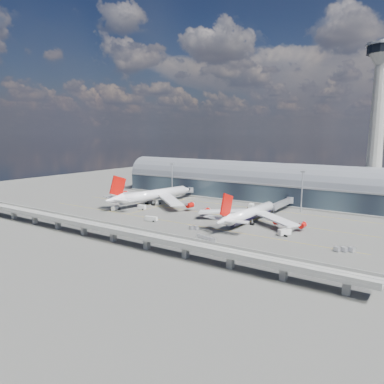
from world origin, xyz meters
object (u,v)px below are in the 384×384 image
Objects in this scene: control_tower at (377,128)px; service_truck_5 at (156,202)px; airliner_left at (152,195)px; service_truck_4 at (251,206)px; cargo_train_2 at (344,250)px; service_truck_3 at (285,232)px; floodlight_mast_left at (172,179)px; service_truck_0 at (115,208)px; airliner_right at (249,214)px; floodlight_mast_right at (302,190)px; cargo_train_1 at (206,238)px; service_truck_1 at (142,207)px; service_truck_2 at (151,219)px; cargo_train_0 at (194,228)px.

service_truck_5 is at bearing -155.22° from control_tower.
airliner_left is 67.68m from service_truck_4.
control_tower reaches higher than cargo_train_2.
service_truck_3 is 31.13m from cargo_train_2.
service_truck_5 is (-60.93, -22.21, -0.31)m from service_truck_4.
service_truck_4 is 1.07× the size of service_truck_5.
airliner_left is at bearing 100.40° from cargo_train_2.
floodlight_mast_left is 61.88m from service_truck_0.
cargo_train_2 is (139.48, -6.44, -0.48)m from service_truck_0.
control_tower is 15.00× the size of service_truck_3.
control_tower is at bearing 58.54° from airliner_right.
service_truck_4 reaches higher than service_truck_5.
floodlight_mast_left reaches higher than airliner_left.
cargo_train_1 is (-16.55, -84.02, -12.82)m from floodlight_mast_right.
floodlight_mast_left is 97.49m from airliner_right.
service_truck_2 is at bearing -136.42° from service_truck_1.
airliner_right is at bearing -8.78° from service_truck_0.
service_truck_0 is 1.26× the size of service_truck_5.
service_truck_5 is at bearing 99.04° from cargo_train_2.
airliner_left is at bearing 56.86° from service_truck_0.
service_truck_2 is at bearing -109.94° from service_truck_5.
service_truck_5 is at bearing -166.72° from service_truck_3.
airliner_left is 106.08m from service_truck_3.
cargo_train_2 is (53.90, -22.26, -4.28)m from airliner_right.
airliner_right is 87.11m from service_truck_0.
control_tower is 152.86m from service_truck_1.
airliner_left reaches higher than service_truck_4.
cargo_train_0 is (-42.04, -15.37, -0.67)m from service_truck_3.
cargo_train_0 is at bearing -28.94° from service_truck_0.
airliner_left is 79.63m from airliner_right.
floodlight_mast_left reaches higher than service_truck_4.
cargo_train_1 is at bearing -34.98° from service_truck_0.
control_tower reaches higher than airliner_left.
service_truck_4 is 64.44m from cargo_train_0.
control_tower reaches higher than service_truck_5.
airliner_right is at bearing -107.16° from floodlight_mast_right.
service_truck_0 is 1.17× the size of service_truck_4.
cargo_train_0 is at bearing -104.24° from service_truck_4.
control_tower is 12.13× the size of cargo_train_2.
floodlight_mast_right is at bearing 0.00° from floodlight_mast_left.
service_truck_3 reaches higher than service_truck_5.
service_truck_4 reaches higher than cargo_train_1.
service_truck_2 is at bearing 61.24° from cargo_train_1.
service_truck_2 is at bearing -149.26° from airliner_right.
service_truck_3 is at bearing -4.16° from airliner_left.
airliner_right reaches higher than cargo_train_1.
airliner_right is 10.35× the size of service_truck_4.
floodlight_mast_left is 34.54m from airliner_left.
floodlight_mast_right is 86.59m from cargo_train_1.
service_truck_2 is (38.75, -70.44, -12.25)m from floodlight_mast_left.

